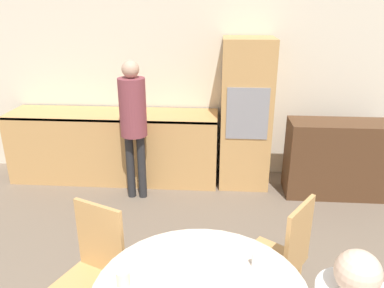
# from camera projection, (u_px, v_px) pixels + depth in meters

# --- Properties ---
(wall_back) EXTENTS (6.41, 0.05, 2.60)m
(wall_back) POSITION_uv_depth(u_px,v_px,m) (198.00, 75.00, 4.74)
(wall_back) COLOR silver
(wall_back) RESTS_ON ground_plane
(kitchen_counter) EXTENTS (2.61, 0.60, 0.88)m
(kitchen_counter) POSITION_uv_depth(u_px,v_px,m) (115.00, 145.00, 4.79)
(kitchen_counter) COLOR tan
(kitchen_counter) RESTS_ON ground_plane
(oven_unit) EXTENTS (0.59, 0.59, 1.80)m
(oven_unit) POSITION_uv_depth(u_px,v_px,m) (246.00, 114.00, 4.52)
(oven_unit) COLOR tan
(oven_unit) RESTS_ON ground_plane
(sideboard) EXTENTS (1.20, 0.45, 0.90)m
(sideboard) POSITION_uv_depth(u_px,v_px,m) (338.00, 159.00, 4.38)
(sideboard) COLOR #51331E
(sideboard) RESTS_ON ground_plane
(chair_far_left) EXTENTS (0.53, 0.53, 0.94)m
(chair_far_left) POSITION_uv_depth(u_px,v_px,m) (93.00, 266.00, 2.50)
(chair_far_left) COLOR tan
(chair_far_left) RESTS_ON ground_plane
(chair_far_right) EXTENTS (0.56, 0.56, 0.94)m
(chair_far_right) POSITION_uv_depth(u_px,v_px,m) (284.00, 254.00, 2.61)
(chair_far_right) COLOR tan
(chair_far_right) RESTS_ON ground_plane
(person_standing) EXTENTS (0.30, 0.30, 1.60)m
(person_standing) POSITION_uv_depth(u_px,v_px,m) (133.00, 115.00, 4.11)
(person_standing) COLOR #262628
(person_standing) RESTS_ON ground_plane
(cup) EXTENTS (0.07, 0.07, 0.09)m
(cup) POSITION_uv_depth(u_px,v_px,m) (123.00, 278.00, 2.01)
(cup) COLOR beige
(cup) RESTS_ON dining_table
(salt_shaker) EXTENTS (0.03, 0.03, 0.09)m
(salt_shaker) POSITION_uv_depth(u_px,v_px,m) (255.00, 260.00, 2.15)
(salt_shaker) COLOR white
(salt_shaker) RESTS_ON dining_table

